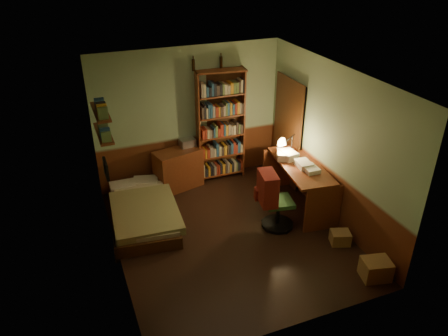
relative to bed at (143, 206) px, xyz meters
name	(u,v)px	position (x,y,z in m)	size (l,w,h in m)	color
floor	(230,235)	(1.19, -0.94, -0.29)	(3.50, 4.00, 0.02)	black
ceiling	(231,76)	(1.19, -0.94, 2.33)	(3.50, 4.00, 0.02)	silver
wall_back	(189,117)	(1.19, 1.07, 1.02)	(3.50, 0.02, 2.60)	#8BA782
wall_left	(109,186)	(-0.57, -0.94, 1.02)	(0.02, 4.00, 2.60)	#8BA782
wall_right	(332,145)	(2.95, -0.94, 1.02)	(0.02, 4.00, 2.60)	#8BA782
wall_front	(300,243)	(1.19, -2.95, 1.02)	(3.50, 0.02, 2.60)	#8BA782
doorway	(289,132)	(2.91, 0.36, 0.72)	(0.06, 0.90, 2.00)	black
door_trim	(287,132)	(2.88, 0.36, 0.72)	(0.02, 0.98, 2.08)	#3A1F0E
bed	(143,206)	(0.00, 0.00, 0.00)	(1.00, 1.87, 0.56)	olive
dresser	(178,169)	(0.87, 0.83, 0.11)	(0.86, 0.43, 0.77)	#5F2A15
mini_stereo	(187,142)	(1.10, 0.95, 0.56)	(0.28, 0.21, 0.15)	#B2B2B7
bookshelf	(221,126)	(1.76, 0.91, 0.80)	(0.93, 0.29, 2.16)	#5F2A15
bottle_left	(193,65)	(1.29, 1.02, 1.99)	(0.05, 0.05, 0.20)	black
bottle_right	(221,62)	(1.81, 1.02, 1.99)	(0.05, 0.05, 0.21)	black
desk	(299,186)	(2.63, -0.59, 0.14)	(0.65, 1.56, 0.84)	#5F2A15
paper_stack	(284,155)	(2.47, -0.28, 0.62)	(0.23, 0.32, 0.13)	silver
desk_lamp	(292,139)	(2.66, -0.21, 0.87)	(0.19, 0.19, 0.63)	black
office_chair	(279,204)	(2.02, -0.99, 0.16)	(0.44, 0.38, 0.87)	#28562A
red_jacket	(282,169)	(1.97, -1.09, 0.86)	(0.24, 0.45, 0.53)	maroon
wall_shelf_lower	(104,133)	(-0.45, 0.16, 1.32)	(0.20, 0.90, 0.03)	#5F2A15
wall_shelf_upper	(101,112)	(-0.45, 0.16, 1.67)	(0.20, 0.90, 0.03)	#5F2A15
framed_picture	(106,169)	(-0.53, -0.34, 0.97)	(0.04, 0.32, 0.26)	black
cardboard_box_a	(376,269)	(2.72, -2.60, -0.13)	(0.39, 0.31, 0.29)	olive
cardboard_box_b	(340,238)	(2.72, -1.76, -0.18)	(0.29, 0.24, 0.21)	olive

